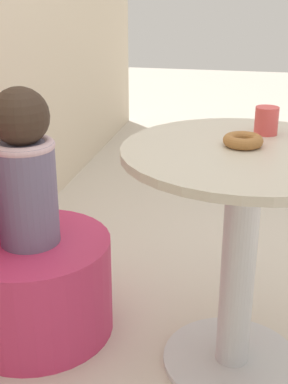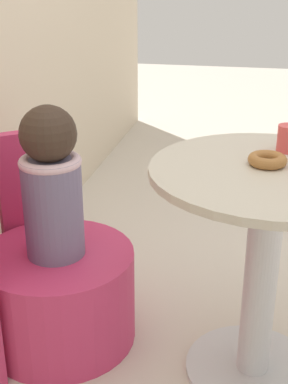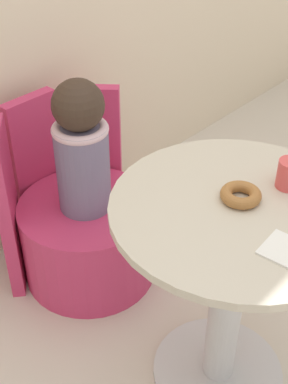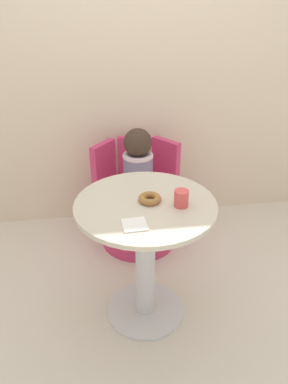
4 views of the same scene
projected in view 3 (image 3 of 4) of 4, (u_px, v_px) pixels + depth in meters
The scene contains 7 objects.
ground_plane at pixel (233, 361), 1.91m from camera, with size 12.00×12.00×0.00m, color beige.
round_table at pixel (231, 269), 1.58m from camera, with size 0.71×0.71×0.74m.
tub_chair at pixel (89, 239), 2.18m from camera, with size 0.54×0.54×0.35m.
booth_backrest at pixel (49, 181), 2.20m from camera, with size 0.64×0.24×0.71m.
child_figure at pixel (81, 148), 1.93m from camera, with size 0.21×0.21×0.52m.
donut at pixel (241, 195), 1.46m from camera, with size 0.11×0.11×0.03m.
paper_napkin at pixel (286, 250), 1.29m from camera, with size 0.12×0.12×0.01m.
Camera 3 is at (-1.09, -0.57, 1.61)m, focal length 50.00 mm.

